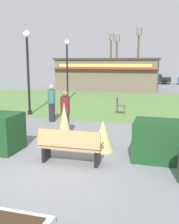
# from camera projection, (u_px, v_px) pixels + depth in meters

# --- Properties ---
(ground_plane) EXTENTS (80.00, 80.00, 0.00)m
(ground_plane) POSITION_uv_depth(u_px,v_px,m) (52.00, 169.00, 6.83)
(ground_plane) COLOR slate
(lawn_patch) EXTENTS (36.00, 12.00, 0.01)m
(lawn_patch) POSITION_uv_depth(u_px,v_px,m) (123.00, 103.00, 17.86)
(lawn_patch) COLOR #5B8442
(lawn_patch) RESTS_ON ground_plane
(park_bench) EXTENTS (1.71, 0.55, 0.95)m
(park_bench) POSITION_uv_depth(u_px,v_px,m) (70.00, 146.00, 7.13)
(park_bench) COLOR tan
(park_bench) RESTS_ON ground_plane
(ornamental_grass_behind_left) EXTENTS (0.52, 0.52, 0.91)m
(ornamental_grass_behind_left) POSITION_uv_depth(u_px,v_px,m) (147.00, 134.00, 8.47)
(ornamental_grass_behind_left) COLOR tan
(ornamental_grass_behind_left) RESTS_ON ground_plane
(ornamental_grass_behind_right) EXTENTS (0.54, 0.54, 1.36)m
(ornamental_grass_behind_right) POSITION_uv_depth(u_px,v_px,m) (64.00, 122.00, 9.11)
(ornamental_grass_behind_right) COLOR tan
(ornamental_grass_behind_right) RESTS_ON ground_plane
(ornamental_grass_behind_center) EXTENTS (0.73, 0.73, 0.94)m
(ornamental_grass_behind_center) POSITION_uv_depth(u_px,v_px,m) (103.00, 136.00, 8.21)
(ornamental_grass_behind_center) COLOR tan
(ornamental_grass_behind_center) RESTS_ON ground_plane
(ornamental_grass_behind_far) EXTENTS (0.56, 0.56, 1.26)m
(ornamental_grass_behind_far) POSITION_uv_depth(u_px,v_px,m) (64.00, 122.00, 9.30)
(ornamental_grass_behind_far) COLOR tan
(ornamental_grass_behind_far) RESTS_ON ground_plane
(lamppost_mid) EXTENTS (0.36, 0.36, 4.24)m
(lamppost_mid) POSITION_uv_depth(u_px,v_px,m) (28.00, 63.00, 13.58)
(lamppost_mid) COLOR black
(lamppost_mid) RESTS_ON ground_plane
(lamppost_far) EXTENTS (0.36, 0.36, 4.24)m
(lamppost_far) POSITION_uv_depth(u_px,v_px,m) (67.00, 62.00, 19.02)
(lamppost_far) COLOR black
(lamppost_far) RESTS_ON ground_plane
(food_kiosk) EXTENTS (9.76, 5.01, 3.08)m
(food_kiosk) POSITION_uv_depth(u_px,v_px,m) (109.00, 74.00, 26.42)
(food_kiosk) COLOR #6B5B4C
(food_kiosk) RESTS_ON ground_plane
(cafe_chair_west) EXTENTS (0.45, 0.45, 0.89)m
(cafe_chair_west) POSITION_uv_depth(u_px,v_px,m) (119.00, 104.00, 14.05)
(cafe_chair_west) COLOR #4C5156
(cafe_chair_west) RESTS_ON ground_plane
(person_strolling) EXTENTS (0.34, 0.34, 1.69)m
(person_strolling) POSITION_uv_depth(u_px,v_px,m) (65.00, 113.00, 9.73)
(person_strolling) COLOR #23232D
(person_strolling) RESTS_ON ground_plane
(person_standing) EXTENTS (0.34, 0.34, 1.69)m
(person_standing) POSITION_uv_depth(u_px,v_px,m) (52.00, 103.00, 12.20)
(person_standing) COLOR #23232D
(person_standing) RESTS_ON ground_plane
(parked_car_west_slot) EXTENTS (4.28, 2.20, 1.20)m
(parked_car_west_slot) POSITION_uv_depth(u_px,v_px,m) (112.00, 78.00, 35.65)
(parked_car_west_slot) COLOR silver
(parked_car_west_slot) RESTS_ON ground_plane
(parked_car_center_slot) EXTENTS (4.20, 2.06, 1.20)m
(parked_car_center_slot) POSITION_uv_depth(u_px,v_px,m) (154.00, 79.00, 34.20)
(parked_car_center_slot) COLOR black
(parked_car_center_slot) RESTS_ON ground_plane
(tree_left_bg) EXTENTS (0.91, 0.96, 7.07)m
(tree_left_bg) POSITION_uv_depth(u_px,v_px,m) (111.00, 59.00, 41.66)
(tree_left_bg) COLOR brown
(tree_left_bg) RESTS_ON ground_plane
(tree_right_bg) EXTENTS (0.91, 0.96, 7.55)m
(tree_right_bg) POSITION_uv_depth(u_px,v_px,m) (138.00, 57.00, 38.62)
(tree_right_bg) COLOR brown
(tree_right_bg) RESTS_ON ground_plane
(tree_center_bg) EXTENTS (0.91, 0.96, 6.68)m
(tree_center_bg) POSITION_uv_depth(u_px,v_px,m) (117.00, 60.00, 39.74)
(tree_center_bg) COLOR brown
(tree_center_bg) RESTS_ON ground_plane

